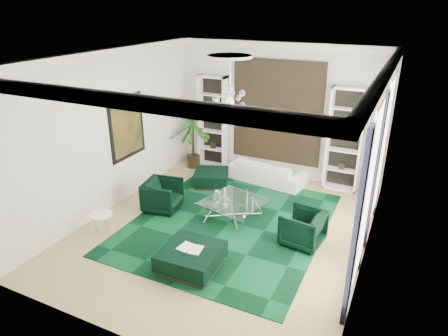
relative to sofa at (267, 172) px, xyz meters
The scene contains 30 objects.
floor 2.87m from the sofa, 90.00° to the right, with size 6.00×7.00×0.02m, color tan.
ceiling 4.51m from the sofa, 90.00° to the right, with size 6.00×7.00×0.02m, color white.
wall_back 1.72m from the sofa, 90.00° to the left, with size 6.00×0.02×3.80m, color silver.
wall_front 6.55m from the sofa, 90.00° to the right, with size 6.00×0.02×3.80m, color silver.
wall_left 4.44m from the sofa, 136.56° to the right, with size 0.02×7.00×3.80m, color silver.
wall_right 4.44m from the sofa, 43.44° to the right, with size 0.02×7.00×3.80m, color silver.
crown_molding 4.43m from the sofa, 90.00° to the right, with size 6.00×7.00×0.18m, color white, non-canonical shape.
ceiling_medallion 4.29m from the sofa, 90.00° to the right, with size 0.90×0.90×0.05m, color white.
tapestry 1.70m from the sofa, 90.00° to the left, with size 2.50×0.06×2.80m, color black.
shelving_left 2.28m from the sofa, 166.73° to the left, with size 0.90×0.38×2.80m, color white, non-canonical shape.
shelving_right 2.28m from the sofa, 13.27° to the left, with size 0.90×0.38×2.80m, color white, non-canonical shape.
painting 4.03m from the sofa, 142.85° to the right, with size 0.04×1.30×1.60m, color black.
window_near 5.05m from the sofa, 51.43° to the right, with size 0.03×1.10×2.90m, color white.
curtain_near_a 5.57m from the sofa, 56.88° to the right, with size 0.07×0.30×3.25m, color black.
curtain_near_b 4.40m from the sofa, 45.15° to the right, with size 0.07×0.30×3.25m, color black.
window_far 3.64m from the sofa, 24.30° to the right, with size 0.03×1.10×2.90m, color white.
curtain_far_a 3.88m from the sofa, 35.78° to the right, with size 0.07×0.30×3.25m, color black.
curtain_far_b 3.29m from the sofa, 10.92° to the right, with size 0.07×0.30×3.25m, color black.
rug 2.57m from the sofa, 90.00° to the right, with size 4.20×5.00×0.02m, color black.
sofa is the anchor object (origin of this frame).
armchair_left 3.18m from the sofa, 123.44° to the right, with size 0.82×0.85×0.77m, color black.
armchair_right 3.18m from the sofa, 56.56° to the right, with size 0.81×0.83×0.76m, color black.
coffee_table 2.30m from the sofa, 90.00° to the right, with size 1.30×1.30×0.45m, color white, non-canonical shape.
ottoman_side 1.60m from the sofa, 147.80° to the right, with size 0.91×0.91×0.40m, color black.
ottoman_front 4.40m from the sofa, 89.35° to the right, with size 1.08×1.08×0.43m, color black.
book 4.40m from the sofa, 89.35° to the right, with size 0.46×0.31×0.03m, color white.
side_table 4.77m from the sofa, 119.52° to the right, with size 0.48×0.48×0.47m, color white.
palm 2.58m from the sofa, behind, with size 1.39×1.39×2.22m, color #1A4716, non-canonical shape.
chandelier 3.60m from the sofa, 90.00° to the right, with size 0.85×0.85×0.77m, color white, non-canonical shape.
table_plant 2.60m from the sofa, 82.82° to the right, with size 0.13×0.10×0.23m, color #1A4716.
Camera 1 is at (3.38, -7.04, 4.76)m, focal length 32.00 mm.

